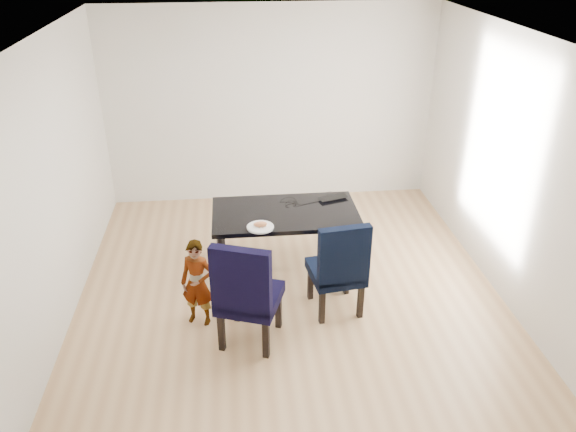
{
  "coord_description": "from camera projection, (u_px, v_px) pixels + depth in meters",
  "views": [
    {
      "loc": [
        -0.54,
        -4.97,
        3.56
      ],
      "look_at": [
        0.0,
        0.2,
        0.85
      ],
      "focal_mm": 35.0,
      "sensor_mm": 36.0,
      "label": 1
    }
  ],
  "objects": [
    {
      "name": "laptop",
      "position": [
        331.0,
        196.0,
        6.49
      ],
      "size": [
        0.39,
        0.31,
        0.03
      ],
      "primitive_type": "imported",
      "rotation": [
        0.0,
        0.0,
        3.45
      ],
      "color": "black",
      "rests_on": "dining_table"
    },
    {
      "name": "chair_left",
      "position": [
        250.0,
        289.0,
        5.18
      ],
      "size": [
        0.7,
        0.71,
        1.13
      ],
      "primitive_type": "cube",
      "rotation": [
        0.0,
        0.0,
        -0.34
      ],
      "color": "black",
      "rests_on": "floor"
    },
    {
      "name": "floor",
      "position": [
        290.0,
        294.0,
        6.08
      ],
      "size": [
        4.5,
        5.0,
        0.01
      ],
      "primitive_type": "cube",
      "color": "tan",
      "rests_on": "ground"
    },
    {
      "name": "wall_left",
      "position": [
        51.0,
        190.0,
        5.25
      ],
      "size": [
        0.01,
        5.0,
        2.7
      ],
      "primitive_type": "cube",
      "color": "white",
      "rests_on": "ground"
    },
    {
      "name": "cable_tangle",
      "position": [
        292.0,
        205.0,
        6.31
      ],
      "size": [
        0.19,
        0.19,
        0.01
      ],
      "primitive_type": "torus",
      "rotation": [
        0.0,
        0.0,
        -0.31
      ],
      "color": "black",
      "rests_on": "dining_table"
    },
    {
      "name": "wall_right",
      "position": [
        512.0,
        171.0,
        5.66
      ],
      "size": [
        0.01,
        5.0,
        2.7
      ],
      "primitive_type": "cube",
      "color": "white",
      "rests_on": "ground"
    },
    {
      "name": "plate",
      "position": [
        260.0,
        227.0,
        5.84
      ],
      "size": [
        0.36,
        0.36,
        0.02
      ],
      "primitive_type": "cylinder",
      "rotation": [
        0.0,
        0.0,
        0.31
      ],
      "color": "silver",
      "rests_on": "dining_table"
    },
    {
      "name": "sandwich",
      "position": [
        260.0,
        224.0,
        5.82
      ],
      "size": [
        0.16,
        0.1,
        0.06
      ],
      "primitive_type": "ellipsoid",
      "rotation": [
        0.0,
        0.0,
        0.28
      ],
      "color": "#B1693F",
      "rests_on": "plate"
    },
    {
      "name": "child",
      "position": [
        197.0,
        283.0,
        5.45
      ],
      "size": [
        0.39,
        0.32,
        0.92
      ],
      "primitive_type": "imported",
      "rotation": [
        0.0,
        0.0,
        -0.34
      ],
      "color": "#FF3515",
      "rests_on": "floor"
    },
    {
      "name": "ceiling",
      "position": [
        290.0,
        36.0,
        4.83
      ],
      "size": [
        4.5,
        5.0,
        0.01
      ],
      "primitive_type": "cube",
      "color": "white",
      "rests_on": "wall_back"
    },
    {
      "name": "dining_table",
      "position": [
        285.0,
        241.0,
        6.35
      ],
      "size": [
        1.6,
        0.9,
        0.75
      ],
      "primitive_type": "cube",
      "color": "black",
      "rests_on": "floor"
    },
    {
      "name": "wall_back",
      "position": [
        270.0,
        106.0,
        7.66
      ],
      "size": [
        4.5,
        0.01,
        2.7
      ],
      "primitive_type": "cube",
      "color": "silver",
      "rests_on": "ground"
    },
    {
      "name": "chair_right",
      "position": [
        336.0,
        264.0,
        5.63
      ],
      "size": [
        0.58,
        0.59,
        1.06
      ],
      "primitive_type": "cube",
      "rotation": [
        0.0,
        0.0,
        0.13
      ],
      "color": "black",
      "rests_on": "floor"
    },
    {
      "name": "wall_front",
      "position": [
        337.0,
        354.0,
        3.24
      ],
      "size": [
        4.5,
        0.01,
        2.7
      ],
      "primitive_type": "cube",
      "color": "silver",
      "rests_on": "ground"
    }
  ]
}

